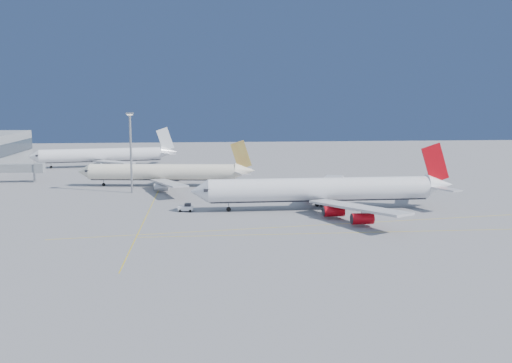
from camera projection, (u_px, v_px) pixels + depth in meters
name	position (u px, v px, depth m)	size (l,w,h in m)	color
ground	(305.00, 220.00, 142.40)	(500.00, 500.00, 0.00)	slate
jet_bridge	(13.00, 168.00, 204.19)	(23.60, 3.60, 6.90)	gray
taxiway_lines	(244.00, 216.00, 147.32)	(118.86, 140.00, 0.02)	gold
airliner_virgin	(325.00, 190.00, 155.37)	(73.17, 65.86, 18.08)	white
airliner_etihad	(167.00, 172.00, 195.68)	(61.47, 56.44, 16.04)	beige
airliner_third	(105.00, 155.00, 250.51)	(63.57, 57.95, 17.10)	white
pushback_tug	(186.00, 208.00, 153.20)	(4.17, 2.86, 2.22)	white
light_mast	(131.00, 146.00, 180.89)	(2.21, 2.21, 25.60)	gray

